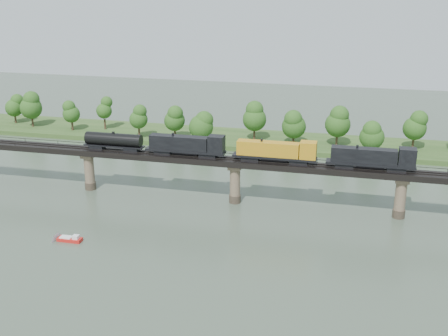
# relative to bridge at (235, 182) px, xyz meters

# --- Properties ---
(ground) EXTENTS (400.00, 400.00, 0.00)m
(ground) POSITION_rel_bridge_xyz_m (0.00, -30.00, -5.46)
(ground) COLOR #374637
(ground) RESTS_ON ground
(far_bank) EXTENTS (300.00, 24.00, 1.60)m
(far_bank) POSITION_rel_bridge_xyz_m (0.00, 55.00, -4.66)
(far_bank) COLOR #2E4B1E
(far_bank) RESTS_ON ground
(bridge) EXTENTS (236.00, 30.00, 11.50)m
(bridge) POSITION_rel_bridge_xyz_m (0.00, 0.00, 0.00)
(bridge) COLOR #473A2D
(bridge) RESTS_ON ground
(bridge_superstructure) EXTENTS (220.00, 4.90, 0.75)m
(bridge_superstructure) POSITION_rel_bridge_xyz_m (0.00, 0.00, 6.33)
(bridge_superstructure) COLOR black
(bridge_superstructure) RESTS_ON bridge
(far_treeline) EXTENTS (289.06, 17.54, 13.60)m
(far_treeline) POSITION_rel_bridge_xyz_m (-8.21, 50.52, 3.37)
(far_treeline) COLOR #382619
(far_treeline) RESTS_ON far_bank
(freight_train) EXTENTS (83.17, 3.24, 5.72)m
(freight_train) POSITION_rel_bridge_xyz_m (2.41, 0.00, 8.77)
(freight_train) COLOR black
(freight_train) RESTS_ON bridge
(motorboat) EXTENTS (5.37, 1.96, 1.50)m
(motorboat) POSITION_rel_bridge_xyz_m (-29.92, -30.16, -4.94)
(motorboat) COLOR red
(motorboat) RESTS_ON ground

